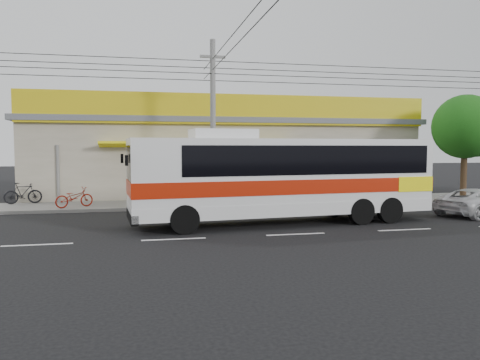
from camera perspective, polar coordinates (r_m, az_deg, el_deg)
The scene contains 10 objects.
ground at distance 18.02m, azimuth 4.20°, elevation -5.19°, with size 120.00×120.00×0.00m, color black.
sidewalk at distance 23.77m, azimuth 0.12°, elevation -2.76°, with size 30.00×3.20×0.15m, color slate.
lane_markings at distance 15.67m, azimuth 6.79°, elevation -6.60°, with size 50.00×0.12×0.01m, color silver, non-canonical shape.
storefront_building at distance 29.05m, azimuth -2.21°, elevation 2.86°, with size 22.60×9.20×5.70m.
coach_bus at distance 17.70m, azimuth 5.94°, elevation 0.78°, with size 11.60×3.39×3.52m.
motorbike_red at distance 22.56m, azimuth -19.56°, elevation -2.01°, with size 0.60×1.73×0.91m, color #9B190B.
motorbike_dark at distance 24.90m, azimuth -24.94°, elevation -1.47°, with size 0.48×1.71×1.03m, color black.
white_car at distance 22.23m, azimuth 27.10°, elevation -2.40°, with size 1.88×4.07×1.13m, color silver.
utility_pole at distance 21.99m, azimuth -3.34°, elevation 13.28°, with size 34.00×14.00×7.79m.
tree_far at distance 28.17m, azimuth 26.00°, elevation 5.62°, with size 3.45×3.45×5.72m.
Camera 1 is at (-5.02, -17.07, 2.87)m, focal length 35.00 mm.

